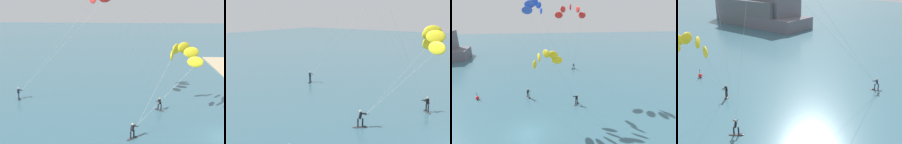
% 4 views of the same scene
% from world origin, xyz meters
% --- Properties ---
extents(kitesurfer_mid_water, '(6.15, 7.59, 9.38)m').
position_xyz_m(kitesurfer_mid_water, '(2.46, 4.91, 7.88)').
color(kitesurfer_mid_water, '#333338').
rests_on(kitesurfer_mid_water, ground).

